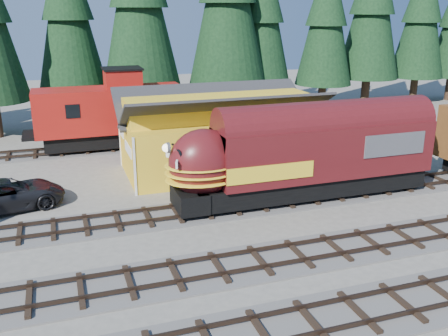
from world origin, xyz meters
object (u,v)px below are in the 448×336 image
object	(u,v)px
locomotive	(298,158)
pickup_truck_a	(7,195)
depot	(220,126)
caboose	(111,113)

from	to	relation	value
locomotive	pickup_truck_a	bearing A→B (deg)	166.19
depot	pickup_truck_a	world-z (taller)	depot
caboose	pickup_truck_a	bearing A→B (deg)	-122.85
locomotive	pickup_truck_a	xyz separation A→B (m)	(-14.95, 3.67, -1.61)
caboose	pickup_truck_a	xyz separation A→B (m)	(-6.67, -10.33, -1.93)
caboose	pickup_truck_a	distance (m)	12.44
depot	caboose	distance (m)	9.63
caboose	pickup_truck_a	size ratio (longest dim) A/B	1.84
locomotive	pickup_truck_a	world-z (taller)	locomotive
depot	pickup_truck_a	size ratio (longest dim) A/B	2.20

